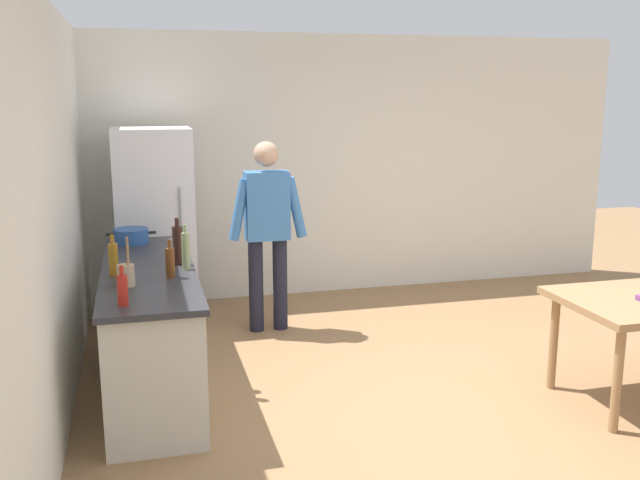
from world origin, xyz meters
name	(u,v)px	position (x,y,z in m)	size (l,w,h in m)	color
ground_plane	(453,403)	(0.00, 0.00, 0.00)	(14.00, 14.00, 0.00)	#936D47
wall_back	(335,166)	(0.00, 3.00, 1.35)	(6.40, 0.12, 2.70)	silver
wall_left	(42,224)	(-2.60, 0.20, 1.35)	(0.12, 5.60, 2.70)	silver
kitchen_counter	(151,328)	(-2.00, 0.80, 0.45)	(0.64, 2.20, 0.90)	beige
refrigerator	(155,226)	(-1.90, 2.40, 0.90)	(0.70, 0.67, 1.80)	white
person	(267,224)	(-0.95, 1.85, 0.98)	(0.70, 0.22, 1.70)	#1E1E2D
cooking_pot	(131,236)	(-2.11, 1.69, 0.96)	(0.40, 0.28, 0.12)	#285193
utensil_jar	(126,274)	(-2.14, 0.34, 0.98)	(0.11, 0.11, 0.32)	tan
bottle_wine_dark	(178,245)	(-1.78, 0.84, 1.05)	(0.08, 0.08, 0.34)	black
bottle_vinegar_tall	(186,250)	(-1.74, 0.68, 1.04)	(0.06, 0.06, 0.32)	gray
bottle_oil_amber	(113,259)	(-2.22, 0.64, 1.02)	(0.06, 0.06, 0.28)	#996619
bottle_beer_brown	(170,262)	(-1.86, 0.48, 1.01)	(0.06, 0.06, 0.26)	#5B3314
bottle_sauce_red	(123,290)	(-2.16, -0.09, 1.00)	(0.06, 0.06, 0.24)	#B22319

